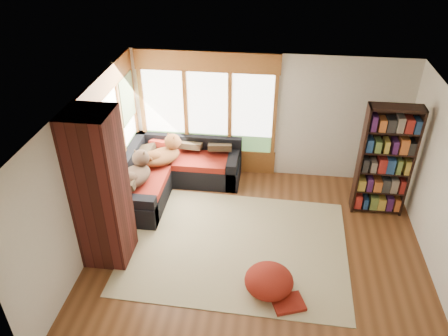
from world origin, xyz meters
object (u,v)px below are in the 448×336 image
(sectional_sofa, at_px, (166,174))
(bookshelf, at_px, (385,162))
(dog_brindle, at_px, (136,171))
(area_rug, at_px, (236,245))
(dog_tan, at_px, (164,152))
(pouf, at_px, (269,280))
(brick_chimney, at_px, (100,190))

(sectional_sofa, xyz_separation_m, bookshelf, (4.09, -0.27, 0.76))
(dog_brindle, bearing_deg, area_rug, -101.72)
(sectional_sofa, height_order, dog_brindle, dog_brindle)
(sectional_sofa, distance_m, dog_tan, 0.47)
(sectional_sofa, height_order, bookshelf, bookshelf)
(area_rug, xyz_separation_m, pouf, (0.59, -0.92, 0.21))
(sectional_sofa, distance_m, area_rug, 2.27)
(dog_tan, bearing_deg, bookshelf, -53.65)
(brick_chimney, bearing_deg, bookshelf, 21.43)
(brick_chimney, height_order, sectional_sofa, brick_chimney)
(sectional_sofa, distance_m, pouf, 3.32)
(brick_chimney, xyz_separation_m, bookshelf, (4.54, 1.78, -0.23))
(pouf, height_order, dog_brindle, dog_brindle)
(area_rug, distance_m, dog_tan, 2.43)
(sectional_sofa, xyz_separation_m, pouf, (2.17, -2.51, -0.09))
(bookshelf, bearing_deg, brick_chimney, -158.57)
(bookshelf, distance_m, pouf, 3.07)
(area_rug, distance_m, bookshelf, 3.03)
(brick_chimney, distance_m, sectional_sofa, 2.32)
(area_rug, relative_size, bookshelf, 1.74)
(pouf, bearing_deg, dog_tan, 130.39)
(sectional_sofa, bearing_deg, pouf, -45.90)
(pouf, relative_size, dog_brindle, 0.79)
(dog_tan, distance_m, dog_brindle, 0.82)
(pouf, bearing_deg, area_rug, 122.50)
(bookshelf, bearing_deg, area_rug, -152.18)
(sectional_sofa, bearing_deg, area_rug, -41.82)
(area_rug, bearing_deg, pouf, -57.50)
(brick_chimney, relative_size, sectional_sofa, 1.18)
(brick_chimney, bearing_deg, sectional_sofa, 77.71)
(dog_tan, bearing_deg, brick_chimney, -150.44)
(area_rug, relative_size, dog_tan, 3.95)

